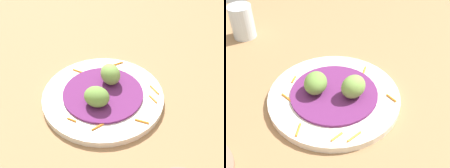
% 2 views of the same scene
% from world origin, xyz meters
% --- Properties ---
extents(table_surface, '(1.10, 1.10, 0.02)m').
position_xyz_m(table_surface, '(0.00, 0.00, 0.01)').
color(table_surface, '#936D47').
rests_on(table_surface, ground).
extents(main_plate, '(0.27, 0.27, 0.02)m').
position_xyz_m(main_plate, '(-0.00, 0.04, 0.03)').
color(main_plate, silver).
rests_on(main_plate, table_surface).
extents(cabbage_bed, '(0.18, 0.18, 0.01)m').
position_xyz_m(cabbage_bed, '(-0.00, 0.04, 0.04)').
color(cabbage_bed, '#60235B').
rests_on(cabbage_bed, main_plate).
extents(carrot_garnish, '(0.21, 0.21, 0.00)m').
position_xyz_m(carrot_garnish, '(-0.03, 0.05, 0.04)').
color(carrot_garnish, orange).
rests_on(carrot_garnish, main_plate).
extents(guac_scoop_left, '(0.06, 0.06, 0.05)m').
position_xyz_m(guac_scoop_left, '(-0.02, 0.01, 0.07)').
color(guac_scoop_left, '#759E47').
rests_on(guac_scoop_left, cabbage_bed).
extents(guac_scoop_center, '(0.07, 0.07, 0.04)m').
position_xyz_m(guac_scoop_center, '(0.02, 0.07, 0.06)').
color(guac_scoop_center, olive).
rests_on(guac_scoop_center, cabbage_bed).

